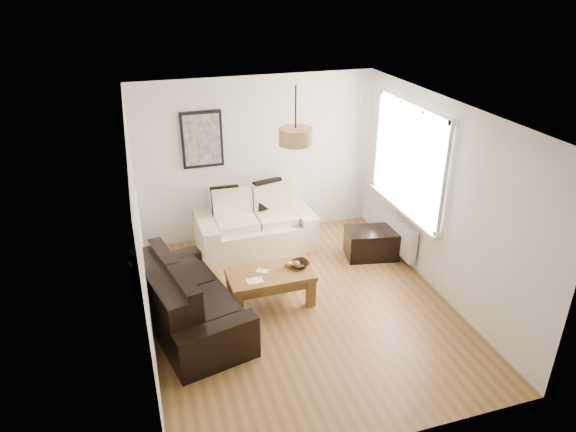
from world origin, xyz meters
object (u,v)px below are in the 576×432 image
object	(u,v)px
loveseat_cream	(255,221)
ottoman	(372,243)
sofa_leather	(189,296)
coffee_table	(270,287)

from	to	relation	value
loveseat_cream	ottoman	xyz separation A→B (m)	(1.63, -0.83, -0.22)
sofa_leather	ottoman	world-z (taller)	sofa_leather
loveseat_cream	ottoman	bearing A→B (deg)	-28.52
coffee_table	ottoman	bearing A→B (deg)	21.71
loveseat_cream	sofa_leather	distance (m)	2.14
coffee_table	ottoman	world-z (taller)	coffee_table
loveseat_cream	sofa_leather	bearing A→B (deg)	-127.52
loveseat_cream	coffee_table	bearing A→B (deg)	-98.19
sofa_leather	ottoman	bearing A→B (deg)	-85.95
ottoman	sofa_leather	bearing A→B (deg)	-162.64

